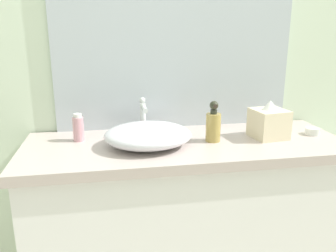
{
  "coord_description": "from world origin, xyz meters",
  "views": [
    {
      "loc": [
        -0.27,
        -0.93,
        1.32
      ],
      "look_at": [
        -0.03,
        0.42,
        0.94
      ],
      "focal_mm": 37.02,
      "sensor_mm": 36.0,
      "label": 1
    }
  ],
  "objects_px": {
    "sink_basin": "(148,135)",
    "candle_jar": "(312,131)",
    "lotion_bottle": "(78,128)",
    "soap_dispenser": "(213,125)",
    "tissue_box": "(269,122)"
  },
  "relations": [
    {
      "from": "lotion_bottle",
      "to": "candle_jar",
      "type": "xyz_separation_m",
      "value": [
        1.04,
        -0.09,
        -0.04
      ]
    },
    {
      "from": "soap_dispenser",
      "to": "lotion_bottle",
      "type": "xyz_separation_m",
      "value": [
        -0.57,
        0.1,
        -0.02
      ]
    },
    {
      "from": "soap_dispenser",
      "to": "lotion_bottle",
      "type": "relative_size",
      "value": 1.46
    },
    {
      "from": "lotion_bottle",
      "to": "tissue_box",
      "type": "xyz_separation_m",
      "value": [
        0.82,
        -0.1,
        0.01
      ]
    },
    {
      "from": "sink_basin",
      "to": "candle_jar",
      "type": "bearing_deg",
      "value": 2.23
    },
    {
      "from": "lotion_bottle",
      "to": "sink_basin",
      "type": "bearing_deg",
      "value": -22.9
    },
    {
      "from": "sink_basin",
      "to": "soap_dispenser",
      "type": "xyz_separation_m",
      "value": [
        0.28,
        0.02,
        0.03
      ]
    },
    {
      "from": "soap_dispenser",
      "to": "tissue_box",
      "type": "xyz_separation_m",
      "value": [
        0.26,
        0.01,
        -0.0
      ]
    },
    {
      "from": "sink_basin",
      "to": "lotion_bottle",
      "type": "height_order",
      "value": "lotion_bottle"
    },
    {
      "from": "sink_basin",
      "to": "soap_dispenser",
      "type": "height_order",
      "value": "soap_dispenser"
    },
    {
      "from": "soap_dispenser",
      "to": "candle_jar",
      "type": "height_order",
      "value": "soap_dispenser"
    },
    {
      "from": "soap_dispenser",
      "to": "tissue_box",
      "type": "distance_m",
      "value": 0.26
    },
    {
      "from": "soap_dispenser",
      "to": "sink_basin",
      "type": "bearing_deg",
      "value": -176.64
    },
    {
      "from": "sink_basin",
      "to": "tissue_box",
      "type": "xyz_separation_m",
      "value": [
        0.54,
        0.02,
        0.02
      ]
    },
    {
      "from": "sink_basin",
      "to": "soap_dispenser",
      "type": "distance_m",
      "value": 0.28
    }
  ]
}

